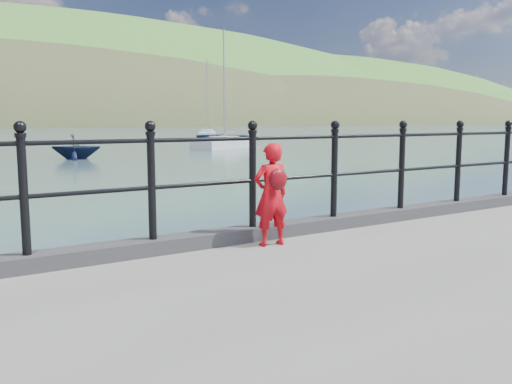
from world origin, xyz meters
TOP-DOWN VIEW (x-y plane):
  - ground at (0.00, 0.00)m, footprint 600.00×600.00m
  - kerb at (0.00, -0.15)m, footprint 60.00×0.30m
  - railing at (0.00, -0.15)m, footprint 18.11×0.11m
  - far_shore at (38.34, 239.41)m, footprint 830.00×200.00m
  - child at (0.61, -0.51)m, footprint 0.43×0.34m
  - launch_blue at (25.74, 45.56)m, footprint 6.69×6.81m
  - launch_navy at (5.79, 27.84)m, footprint 3.66×3.50m
  - sailboat_near at (19.35, 33.86)m, footprint 7.28×5.43m
  - sailboat_far at (31.56, 60.34)m, footprint 5.52×7.51m

SIDE VIEW (x-z plane):
  - far_shore at x=38.34m, z-range -100.57..55.43m
  - ground at x=0.00m, z-range 0.00..0.00m
  - sailboat_near at x=19.35m, z-range -4.58..5.26m
  - sailboat_far at x=31.56m, z-range -4.93..5.61m
  - launch_blue at x=25.74m, z-range 0.00..1.16m
  - launch_navy at x=5.79m, z-range 0.00..1.49m
  - kerb at x=0.00m, z-range 1.00..1.15m
  - child at x=0.61m, z-range 1.01..2.12m
  - railing at x=0.00m, z-range 1.23..2.42m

